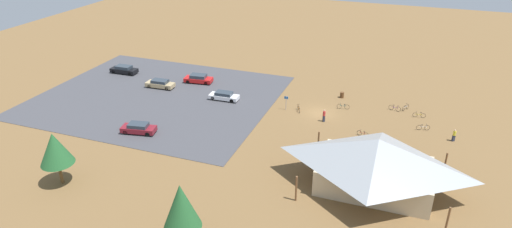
% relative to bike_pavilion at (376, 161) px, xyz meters
% --- Properties ---
extents(ground, '(160.00, 160.00, 0.00)m').
position_rel_bike_pavilion_xyz_m(ground, '(9.29, -15.89, -3.33)').
color(ground, brown).
rests_on(ground, ground).
extents(parking_lot_asphalt, '(35.57, 30.02, 0.05)m').
position_rel_bike_pavilion_xyz_m(parking_lot_asphalt, '(34.21, -13.19, -3.30)').
color(parking_lot_asphalt, '#424247').
rests_on(parking_lot_asphalt, ground).
extents(bike_pavilion, '(14.55, 10.42, 5.82)m').
position_rel_bike_pavilion_xyz_m(bike_pavilion, '(0.00, 0.00, 0.00)').
color(bike_pavilion, '#C6B28E').
rests_on(bike_pavilion, ground).
extents(trash_bin, '(0.60, 0.60, 0.90)m').
position_rel_bike_pavilion_xyz_m(trash_bin, '(7.24, -22.49, -2.88)').
color(trash_bin, brown).
rests_on(trash_bin, ground).
extents(lot_sign, '(0.56, 0.08, 2.20)m').
position_rel_bike_pavilion_xyz_m(lot_sign, '(14.12, -15.34, -1.92)').
color(lot_sign, '#99999E').
rests_on(lot_sign, ground).
extents(pine_east, '(3.47, 3.47, 6.01)m').
position_rel_bike_pavilion_xyz_m(pine_east, '(31.44, 10.57, 0.90)').
color(pine_east, brown).
rests_on(pine_east, ground).
extents(pine_mideast, '(3.24, 3.24, 6.72)m').
position_rel_bike_pavilion_xyz_m(pine_mideast, '(14.25, 14.94, 1.27)').
color(pine_mideast, brown).
rests_on(pine_mideast, ground).
extents(bicycle_teal_edge_south, '(1.80, 0.48, 0.84)m').
position_rel_bike_pavilion_xyz_m(bicycle_teal_edge_south, '(6.37, -18.48, -2.94)').
color(bicycle_teal_edge_south, black).
rests_on(bicycle_teal_edge_south, ground).
extents(bicycle_white_edge_north, '(1.71, 0.61, 0.84)m').
position_rel_bike_pavilion_xyz_m(bicycle_white_edge_north, '(-4.73, -15.52, -2.95)').
color(bicycle_white_edge_north, black).
rests_on(bicycle_white_edge_north, ground).
extents(bicycle_silver_near_porch, '(0.85, 1.50, 0.87)m').
position_rel_bike_pavilion_xyz_m(bicycle_silver_near_porch, '(-2.20, -21.23, -2.96)').
color(bicycle_silver_near_porch, black).
rests_on(bicycle_silver_near_porch, ground).
extents(bicycle_blue_trailside, '(1.72, 0.71, 0.83)m').
position_rel_bike_pavilion_xyz_m(bicycle_blue_trailside, '(-1.05, -9.56, -2.95)').
color(bicycle_blue_trailside, black).
rests_on(bicycle_blue_trailside, ground).
extents(bicycle_purple_yard_right, '(1.73, 0.58, 0.90)m').
position_rel_bike_pavilion_xyz_m(bicycle_purple_yard_right, '(-0.74, -20.45, -2.93)').
color(bicycle_purple_yard_right, black).
rests_on(bicycle_purple_yard_right, ground).
extents(bicycle_black_front_row, '(0.51, 1.59, 0.79)m').
position_rel_bike_pavilion_xyz_m(bicycle_black_front_row, '(2.82, -9.32, -2.98)').
color(bicycle_black_front_row, black).
rests_on(bicycle_black_front_row, ground).
extents(bicycle_red_yard_left, '(1.60, 0.61, 0.80)m').
position_rel_bike_pavilion_xyz_m(bicycle_red_yard_left, '(2.53, -11.06, -2.97)').
color(bicycle_red_yard_left, black).
rests_on(bicycle_red_yard_left, ground).
extents(bicycle_yellow_mid_cluster, '(1.76, 0.48, 0.82)m').
position_rel_bike_pavilion_xyz_m(bicycle_yellow_mid_cluster, '(-4.13, -19.32, -2.97)').
color(bicycle_yellow_mid_cluster, black).
rests_on(bicycle_yellow_mid_cluster, ground).
extents(bicycle_orange_near_sign, '(0.81, 1.67, 0.92)m').
position_rel_bike_pavilion_xyz_m(bicycle_orange_near_sign, '(12.24, -15.46, -2.93)').
color(bicycle_orange_near_sign, black).
rests_on(bicycle_orange_near_sign, ground).
extents(car_red_by_curb, '(4.83, 2.47, 1.42)m').
position_rel_bike_pavilion_xyz_m(car_red_by_curb, '(30.80, -20.43, -2.58)').
color(car_red_by_curb, red).
rests_on(car_red_by_curb, parking_lot_asphalt).
extents(car_tan_inner_stall, '(4.71, 1.94, 1.35)m').
position_rel_bike_pavilion_xyz_m(car_tan_inner_stall, '(35.62, -16.31, -2.60)').
color(car_tan_inner_stall, tan).
rests_on(car_tan_inner_stall, parking_lot_asphalt).
extents(car_black_back_corner, '(4.79, 1.95, 1.40)m').
position_rel_bike_pavilion_xyz_m(car_black_back_corner, '(45.08, -19.91, -2.58)').
color(car_black_back_corner, black).
rests_on(car_black_back_corner, parking_lot_asphalt).
extents(car_white_mid_lot, '(4.57, 1.86, 1.28)m').
position_rel_bike_pavilion_xyz_m(car_white_mid_lot, '(23.95, -15.41, -2.63)').
color(car_white_mid_lot, white).
rests_on(car_white_mid_lot, parking_lot_asphalt).
extents(car_maroon_second_row, '(4.69, 2.55, 1.37)m').
position_rel_bike_pavilion_xyz_m(car_maroon_second_row, '(30.08, -1.86, -2.59)').
color(car_maroon_second_row, maroon).
rests_on(car_maroon_second_row, parking_lot_asphalt).
extents(visitor_near_lot, '(0.40, 0.39, 1.62)m').
position_rel_bike_pavilion_xyz_m(visitor_near_lot, '(-8.38, -13.70, -2.48)').
color(visitor_near_lot, '#2D3347').
rests_on(visitor_near_lot, ground).
extents(visitor_at_bikes, '(0.39, 0.40, 1.77)m').
position_rel_bike_pavilion_xyz_m(visitor_at_bikes, '(8.15, -13.49, -2.40)').
color(visitor_at_bikes, '#2D3347').
rests_on(visitor_at_bikes, ground).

